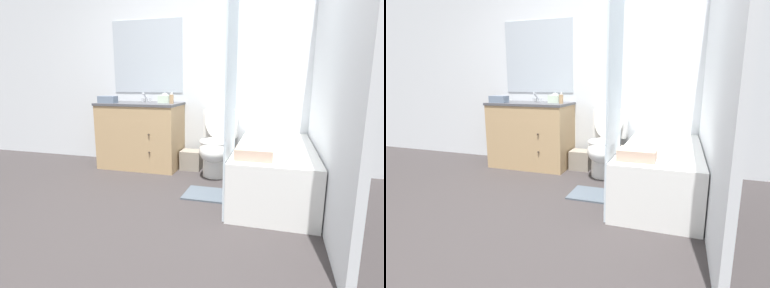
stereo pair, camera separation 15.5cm
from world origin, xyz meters
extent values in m
plane|color=#383333|center=(0.00, 0.00, 0.00)|extent=(14.00, 14.00, 0.00)
cube|color=silver|center=(0.00, 1.86, 1.25)|extent=(8.00, 0.05, 2.50)
cube|color=#B2BCC6|center=(-0.77, 1.83, 1.43)|extent=(0.98, 0.01, 0.93)
cube|color=silver|center=(1.32, 0.92, 1.25)|extent=(0.05, 2.84, 2.50)
cube|color=tan|center=(-0.77, 1.57, 0.41)|extent=(1.03, 0.54, 0.82)
cube|color=#4C4C51|center=(-0.77, 1.57, 0.83)|extent=(1.05, 0.56, 0.03)
cylinder|color=white|center=(-0.77, 1.57, 0.79)|extent=(0.30, 0.30, 0.10)
sphere|color=#382D23|center=(-0.54, 1.28, 0.49)|extent=(0.02, 0.02, 0.02)
sphere|color=#382D23|center=(-0.54, 1.28, 0.27)|extent=(0.02, 0.02, 0.02)
cylinder|color=silver|center=(-0.77, 1.76, 0.87)|extent=(0.04, 0.04, 0.04)
cylinder|color=silver|center=(-0.77, 1.71, 0.93)|extent=(0.02, 0.11, 0.09)
cylinder|color=silver|center=(-0.83, 1.76, 0.87)|extent=(0.03, 0.03, 0.04)
cylinder|color=silver|center=(-0.72, 1.76, 0.87)|extent=(0.03, 0.03, 0.04)
cylinder|color=white|center=(0.25, 1.45, 0.12)|extent=(0.32, 0.32, 0.24)
ellipsoid|color=white|center=(0.25, 1.38, 0.33)|extent=(0.37, 0.50, 0.28)
torus|color=white|center=(0.25, 1.38, 0.43)|extent=(0.37, 0.37, 0.04)
cube|color=white|center=(0.25, 1.73, 0.60)|extent=(0.41, 0.18, 0.34)
ellipsoid|color=white|center=(0.25, 1.61, 0.66)|extent=(0.35, 0.15, 0.47)
cube|color=white|center=(0.92, 1.04, 0.25)|extent=(0.72, 1.60, 0.49)
cube|color=#ACB1B2|center=(0.92, 1.04, 0.49)|extent=(0.60, 1.48, 0.01)
cube|color=silver|center=(0.55, 0.53, 0.96)|extent=(0.01, 0.54, 1.92)
cube|color=gray|center=(-0.10, 1.62, 0.12)|extent=(0.26, 0.22, 0.25)
cube|color=silver|center=(-0.46, 1.63, 0.89)|extent=(0.15, 0.14, 0.10)
ellipsoid|color=white|center=(-0.46, 1.63, 0.95)|extent=(0.07, 0.04, 0.03)
cylinder|color=tan|center=(-0.33, 1.52, 0.90)|extent=(0.05, 0.05, 0.11)
cylinder|color=silver|center=(-0.33, 1.52, 0.97)|extent=(0.03, 0.03, 0.03)
cube|color=slate|center=(-1.14, 1.42, 0.89)|extent=(0.22, 0.13, 0.08)
cube|color=tan|center=(0.76, 0.46, 0.54)|extent=(0.30, 0.22, 0.09)
cube|color=#4C5660|center=(0.32, 0.80, 0.01)|extent=(0.51, 0.37, 0.02)
camera|label=1|loc=(0.92, -1.96, 1.12)|focal=28.00mm
camera|label=2|loc=(1.06, -1.91, 1.12)|focal=28.00mm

